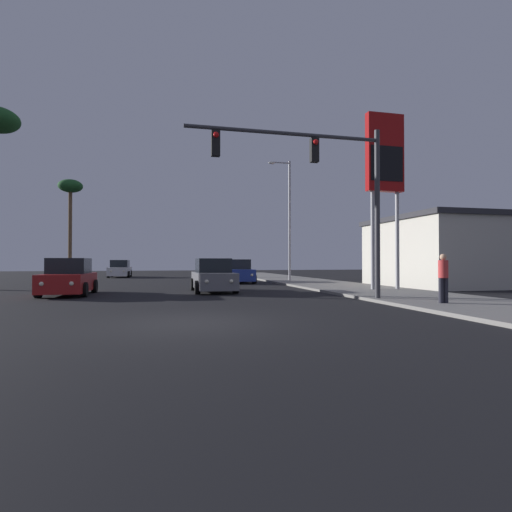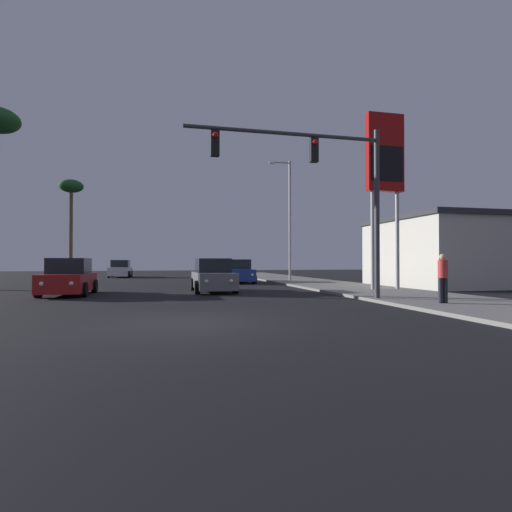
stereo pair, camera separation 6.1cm
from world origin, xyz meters
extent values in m
plane|color=black|center=(0.00, 0.00, 0.00)|extent=(120.00, 120.00, 0.00)
cube|color=gray|center=(9.50, 10.00, 0.06)|extent=(5.00, 60.00, 0.12)
cube|color=beige|center=(18.00, 11.56, 2.00)|extent=(10.00, 8.00, 4.00)
cube|color=#2D2D33|center=(18.00, 11.56, 4.15)|extent=(10.30, 8.30, 0.30)
cube|color=navy|center=(4.59, 18.11, 0.58)|extent=(1.89, 4.24, 0.80)
cube|color=black|center=(4.59, 18.26, 1.33)|extent=(1.64, 2.03, 0.70)
cylinder|color=black|center=(3.69, 16.81, 0.32)|extent=(0.24, 0.64, 0.64)
cylinder|color=black|center=(5.49, 16.81, 0.32)|extent=(0.24, 0.64, 0.64)
cylinder|color=black|center=(3.69, 19.41, 0.32)|extent=(0.24, 0.64, 0.64)
cylinder|color=black|center=(5.49, 19.41, 0.32)|extent=(0.24, 0.64, 0.64)
sphere|color=#F2EACC|center=(4.03, 15.99, 0.63)|extent=(0.18, 0.18, 0.18)
sphere|color=#F2EACC|center=(5.15, 15.99, 0.63)|extent=(0.18, 0.18, 0.18)
cube|color=slate|center=(1.81, 9.99, 0.58)|extent=(1.88, 4.23, 0.80)
cube|color=black|center=(1.81, 10.14, 1.33)|extent=(1.64, 2.03, 0.70)
cylinder|color=black|center=(0.91, 8.69, 0.32)|extent=(0.24, 0.64, 0.64)
cylinder|color=black|center=(2.71, 8.69, 0.32)|extent=(0.24, 0.64, 0.64)
cylinder|color=black|center=(0.91, 11.29, 0.32)|extent=(0.24, 0.64, 0.64)
cylinder|color=black|center=(2.71, 11.29, 0.32)|extent=(0.24, 0.64, 0.64)
sphere|color=#F2EACC|center=(1.25, 7.87, 0.63)|extent=(0.18, 0.18, 0.18)
sphere|color=#F2EACC|center=(2.36, 7.87, 0.63)|extent=(0.18, 0.18, 0.18)
cube|color=silver|center=(-4.72, 30.88, 0.58)|extent=(1.94, 4.26, 0.80)
cube|color=black|center=(-4.72, 31.03, 1.33)|extent=(1.67, 2.05, 0.70)
cylinder|color=black|center=(-5.62, 29.57, 0.32)|extent=(0.24, 0.64, 0.64)
cylinder|color=black|center=(-3.82, 29.57, 0.32)|extent=(0.24, 0.64, 0.64)
cylinder|color=black|center=(-5.62, 32.18, 0.32)|extent=(0.24, 0.64, 0.64)
cylinder|color=black|center=(-3.82, 32.18, 0.32)|extent=(0.24, 0.64, 0.64)
sphere|color=#F2EACC|center=(-5.28, 28.76, 0.63)|extent=(0.18, 0.18, 0.18)
sphere|color=#F2EACC|center=(-4.17, 28.76, 0.63)|extent=(0.18, 0.18, 0.18)
cube|color=maroon|center=(-4.84, 9.59, 0.58)|extent=(1.81, 4.20, 0.80)
cube|color=black|center=(-4.84, 9.74, 1.33)|extent=(1.60, 2.00, 0.70)
cylinder|color=black|center=(-5.74, 8.28, 0.32)|extent=(0.24, 0.64, 0.64)
cylinder|color=black|center=(-3.94, 8.28, 0.32)|extent=(0.24, 0.64, 0.64)
cylinder|color=black|center=(-5.74, 10.89, 0.32)|extent=(0.24, 0.64, 0.64)
cylinder|color=black|center=(-3.94, 10.89, 0.32)|extent=(0.24, 0.64, 0.64)
sphere|color=#F2EACC|center=(-5.40, 7.47, 0.63)|extent=(0.18, 0.18, 0.18)
sphere|color=#F2EACC|center=(-4.28, 7.47, 0.63)|extent=(0.18, 0.18, 0.18)
cylinder|color=#38383D|center=(7.40, 3.87, 3.37)|extent=(0.20, 0.20, 6.50)
cylinder|color=#38383D|center=(3.70, 3.87, 6.22)|extent=(7.39, 0.14, 0.14)
cube|color=black|center=(4.81, 3.87, 5.67)|extent=(0.30, 0.24, 0.90)
sphere|color=red|center=(4.81, 3.73, 5.94)|extent=(0.20, 0.20, 0.20)
cube|color=black|center=(1.12, 3.87, 5.67)|extent=(0.30, 0.24, 0.90)
sphere|color=red|center=(1.12, 3.73, 5.94)|extent=(0.20, 0.20, 0.20)
cylinder|color=#99999E|center=(8.65, 18.63, 4.62)|extent=(0.18, 0.18, 9.00)
cylinder|color=#99999E|center=(7.95, 18.63, 8.97)|extent=(1.40, 0.10, 0.10)
ellipsoid|color=silver|center=(7.25, 18.63, 8.92)|extent=(0.50, 0.24, 0.20)
cylinder|color=#99999E|center=(9.72, 8.32, 2.62)|extent=(0.20, 0.20, 5.00)
cylinder|color=#99999E|center=(11.12, 8.32, 2.62)|extent=(0.20, 0.20, 5.00)
cube|color=#990C0C|center=(10.42, 8.32, 7.12)|extent=(2.00, 0.40, 4.00)
cube|color=black|center=(10.42, 8.11, 6.52)|extent=(1.80, 0.03, 1.80)
cylinder|color=#23232D|center=(8.50, 1.68, 0.54)|extent=(0.16, 0.16, 0.85)
cylinder|color=#23232D|center=(8.68, 1.68, 0.54)|extent=(0.16, 0.16, 0.85)
cylinder|color=#BF3333|center=(8.59, 1.68, 1.27)|extent=(0.32, 0.32, 0.60)
sphere|color=tan|center=(8.59, 1.68, 1.68)|extent=(0.22, 0.22, 0.22)
cylinder|color=brown|center=(-9.90, 34.00, 4.40)|extent=(0.36, 0.36, 8.81)
ellipsoid|color=#1E5123|center=(-9.90, 34.00, 9.29)|extent=(2.40, 2.40, 1.32)
camera|label=1|loc=(-0.69, -10.03, 1.52)|focal=28.00mm
camera|label=2|loc=(-0.63, -10.04, 1.52)|focal=28.00mm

